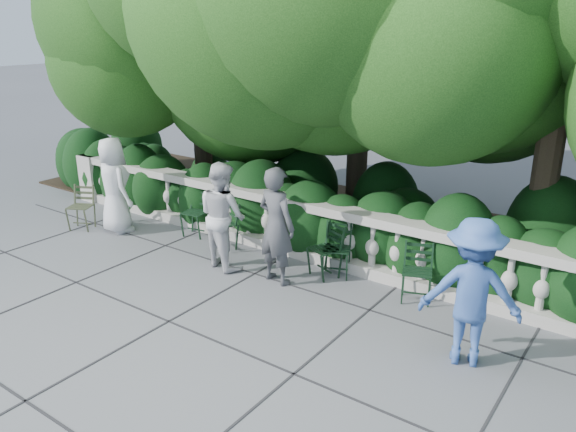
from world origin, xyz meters
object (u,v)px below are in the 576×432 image
Objects in this scene: chair_weathered at (79,232)px; person_businessman at (114,185)px; person_older_blue at (471,292)px; chair_f at (414,305)px; chair_d at (335,280)px; person_woman_grey at (276,226)px; person_casual_man at (222,215)px; chair_a at (217,250)px; chair_c at (317,278)px; chair_b at (192,238)px.

person_businessman is at bearing 13.42° from chair_weathered.
chair_f is at bearing -61.97° from person_older_blue.
person_woman_grey is at bearing -164.76° from chair_d.
person_casual_man is 4.08m from person_older_blue.
chair_a and chair_weathered have the same top height.
chair_a is 0.48× the size of person_businessman.
chair_c is at bearing 160.78° from chair_f.
person_woman_grey reaches higher than chair_f.
chair_a is 4.74m from person_older_blue.
chair_weathered is (-4.96, -1.00, 0.00)m from chair_d.
chair_b is 1.00× the size of chair_c.
chair_f is 6.35m from chair_weathered.
person_woman_grey reaches higher than person_older_blue.
chair_f is 0.48× the size of person_older_blue.
person_woman_grey reaches higher than person_casual_man.
chair_d is at bearing -42.48° from person_older_blue.
person_casual_man is at bearing -165.81° from person_businessman.
person_older_blue is at bearing 3.89° from chair_c.
chair_f is at bearing -25.76° from chair_d.
chair_c is 1.08m from person_woman_grey.
chair_c is 1.58m from chair_f.
chair_d is 1.00× the size of chair_f.
person_casual_man reaches higher than chair_f.
chair_b is 0.48× the size of person_businessman.
chair_c is at bearing -148.99° from person_casual_man.
person_older_blue is (3.02, -0.43, -0.02)m from person_woman_grey.
person_woman_grey reaches higher than chair_b.
chair_a is 3.59m from chair_f.
chair_a is 1.00× the size of chair_d.
person_casual_man is (-1.48, -0.45, 0.85)m from chair_c.
chair_a is at bearing -9.37° from chair_weathered.
chair_b is 0.47× the size of person_woman_grey.
chair_b and chair_f have the same top height.
chair_b is at bearing -144.80° from person_businessman.
chair_b is 1.73m from person_businessman.
chair_c is at bearing -159.34° from person_businessman.
chair_d is at bearing 27.92° from chair_a.
person_older_blue is at bearing 179.36° from person_woman_grey.
chair_d and chair_f have the same top height.
person_older_blue is (4.06, -0.41, 0.02)m from person_casual_man.
person_businessman is at bearing 163.70° from chair_f.
chair_weathered is at bearing -147.05° from chair_c.
person_businessman is at bearing -23.54° from person_older_blue.
chair_c is (2.01, 0.05, 0.00)m from chair_a.
person_businessman is 3.71m from person_woman_grey.
chair_d is (2.27, 0.17, 0.00)m from chair_a.
person_businessman reaches higher than person_casual_man.
person_casual_man reaches higher than chair_b.
person_businessman is (-4.14, -0.42, 0.88)m from chair_c.
chair_a is 1.00× the size of chair_weathered.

